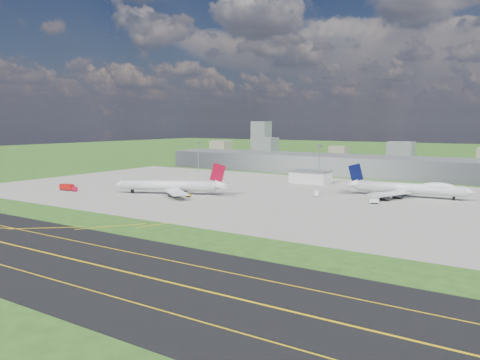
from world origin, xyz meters
The scene contains 23 objects.
ground centered at (0.00, 150.00, 0.00)m, with size 1400.00×1400.00×0.00m, color #2D531A.
taxiway centered at (0.00, -110.00, 0.03)m, with size 1400.00×60.00×0.06m, color black.
apron centered at (10.00, 40.00, 0.04)m, with size 360.00×190.00×0.08m, color gray.
terminal centered at (0.00, 165.00, 7.50)m, with size 300.00×42.00×15.00m, color gray.
ops_building centered at (10.00, 100.00, 4.00)m, with size 26.00×16.00×8.00m, color silver.
mast_west centered at (-100.00, 115.00, 17.71)m, with size 3.50×2.00×25.90m.
mast_center centered at (10.00, 115.00, 17.71)m, with size 3.50×2.00×25.90m.
airliner_red_twin centered at (-35.51, 7.09, 5.01)m, with size 64.67×48.72×18.81m.
airliner_blue_quad centered at (83.34, 69.91, 5.03)m, with size 69.40×54.18×18.12m.
fire_truck centered at (-101.10, -16.06, 1.98)m, with size 9.48×4.68×3.98m.
crash_tender centered at (-94.48, -15.87, 1.42)m, with size 5.72×3.68×2.82m.
tug_yellow centered at (-21.56, 4.41, 0.85)m, with size 3.60×2.97×1.60m.
van_white_near centered at (37.83, 46.24, 1.43)m, with size 4.53×6.20×2.85m.
van_white_far centered at (73.23, 38.06, 1.24)m, with size 5.21×4.24×2.45m.
bldg_far_w centered at (-220.00, 320.00, 9.00)m, with size 24.00×20.00×18.00m, color gray.
bldg_w centered at (-140.00, 300.00, 12.00)m, with size 28.00×22.00×24.00m, color slate.
bldg_cw centered at (-60.00, 340.00, 7.00)m, with size 20.00×18.00×14.00m, color gray.
bldg_c centered at (20.00, 310.00, 11.00)m, with size 26.00×20.00×22.00m, color slate.
bldg_tall_w centered at (-180.00, 360.00, 22.00)m, with size 22.00×20.00×44.00m, color slate.
tree_far_w centered at (-200.00, 270.00, 5.18)m, with size 7.20×7.20×8.80m.
tree_w centered at (-110.00, 265.00, 4.86)m, with size 6.75×6.75×8.25m.
tree_c centered at (-20.00, 280.00, 5.84)m, with size 8.10×8.10×9.90m.
tree_e centered at (70.00, 275.00, 5.51)m, with size 7.65×7.65×9.35m.
Camera 1 is at (143.03, -199.26, 41.25)m, focal length 35.00 mm.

